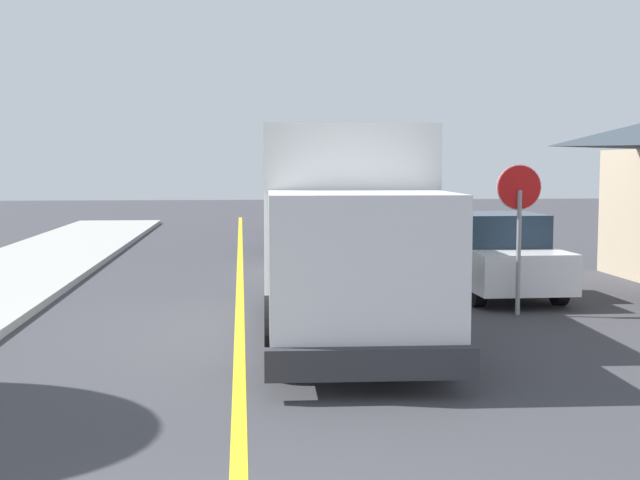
{
  "coord_description": "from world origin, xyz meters",
  "views": [
    {
      "loc": [
        0.04,
        -4.87,
        2.63
      ],
      "look_at": [
        1.34,
        9.02,
        1.4
      ],
      "focal_mm": 47.59,
      "sensor_mm": 36.0,
      "label": 1
    }
  ],
  "objects_px": {
    "box_truck": "(341,221)",
    "stop_sign": "(519,210)",
    "parked_van_across": "(496,256)",
    "parked_car_near": "(317,242)",
    "parked_car_far": "(304,213)",
    "parked_car_mid": "(307,225)"
  },
  "relations": [
    {
      "from": "box_truck",
      "to": "stop_sign",
      "type": "distance_m",
      "value": 3.54
    },
    {
      "from": "parked_van_across",
      "to": "stop_sign",
      "type": "bearing_deg",
      "value": -97.95
    },
    {
      "from": "parked_car_near",
      "to": "stop_sign",
      "type": "distance_m",
      "value": 6.69
    },
    {
      "from": "parked_car_near",
      "to": "parked_car_far",
      "type": "height_order",
      "value": "same"
    },
    {
      "from": "parked_car_mid",
      "to": "stop_sign",
      "type": "bearing_deg",
      "value": -76.61
    },
    {
      "from": "parked_car_mid",
      "to": "parked_van_across",
      "type": "distance_m",
      "value": 9.91
    },
    {
      "from": "box_truck",
      "to": "parked_van_across",
      "type": "height_order",
      "value": "box_truck"
    },
    {
      "from": "box_truck",
      "to": "stop_sign",
      "type": "relative_size",
      "value": 2.73
    },
    {
      "from": "parked_van_across",
      "to": "stop_sign",
      "type": "height_order",
      "value": "stop_sign"
    },
    {
      "from": "parked_car_far",
      "to": "parked_van_across",
      "type": "height_order",
      "value": "same"
    },
    {
      "from": "parked_car_near",
      "to": "parked_car_mid",
      "type": "distance_m",
      "value": 5.86
    },
    {
      "from": "box_truck",
      "to": "parked_van_across",
      "type": "relative_size",
      "value": 1.64
    },
    {
      "from": "parked_car_near",
      "to": "box_truck",
      "type": "bearing_deg",
      "value": -92.1
    },
    {
      "from": "box_truck",
      "to": "parked_car_far",
      "type": "distance_m",
      "value": 19.75
    },
    {
      "from": "stop_sign",
      "to": "parked_car_far",
      "type": "bearing_deg",
      "value": 97.43
    },
    {
      "from": "box_truck",
      "to": "parked_car_mid",
      "type": "xyz_separation_m",
      "value": [
        0.49,
        13.06,
        -0.97
      ]
    },
    {
      "from": "parked_car_near",
      "to": "parked_van_across",
      "type": "bearing_deg",
      "value": -46.74
    },
    {
      "from": "box_truck",
      "to": "parked_car_near",
      "type": "bearing_deg",
      "value": 87.9
    },
    {
      "from": "parked_car_near",
      "to": "parked_car_mid",
      "type": "xyz_separation_m",
      "value": [
        0.22,
        5.85,
        0.0
      ]
    },
    {
      "from": "parked_car_mid",
      "to": "parked_car_far",
      "type": "distance_m",
      "value": 6.66
    },
    {
      "from": "parked_car_mid",
      "to": "stop_sign",
      "type": "distance_m",
      "value": 12.11
    },
    {
      "from": "parked_car_mid",
      "to": "box_truck",
      "type": "bearing_deg",
      "value": -92.14
    }
  ]
}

